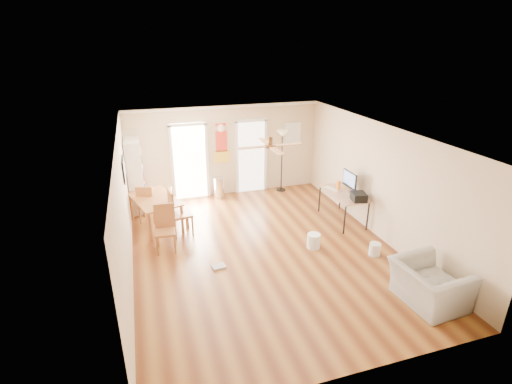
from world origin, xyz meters
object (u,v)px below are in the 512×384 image
object	(u,v)px
dining_chair_right_a	(179,208)
dining_chair_right_b	(181,212)
dining_chair_near	(165,230)
dining_table	(156,212)
printer	(359,197)
bookshelf	(135,176)
dining_chair_far	(148,203)
torchiere_lamp	(282,161)
wastebasket_a	(314,241)
computer_desk	(342,207)
armchair	(429,284)
trash_can	(219,188)
wastebasket_b	(375,249)

from	to	relation	value
dining_chair_right_a	dining_chair_right_b	world-z (taller)	dining_chair_right_b
dining_chair_near	dining_table	bearing A→B (deg)	101.00
dining_chair_right_a	printer	distance (m)	4.31
bookshelf	dining_table	size ratio (longest dim) A/B	1.29
dining_chair_far	dining_chair_right_a	bearing A→B (deg)	160.94
dining_chair_far	printer	world-z (taller)	dining_chair_far
dining_chair_far	torchiere_lamp	size ratio (longest dim) A/B	0.53
dining_table	dining_chair_far	size ratio (longest dim) A/B	1.54
bookshelf	wastebasket_a	world-z (taller)	bookshelf
torchiere_lamp	computer_desk	bearing A→B (deg)	-73.16
armchair	torchiere_lamp	bearing A→B (deg)	1.64
wastebasket_a	dining_table	bearing A→B (deg)	146.85
trash_can	torchiere_lamp	bearing A→B (deg)	0.70
trash_can	torchiere_lamp	world-z (taller)	torchiere_lamp
dining_chair_right_b	dining_chair_far	distance (m)	1.19
dining_chair_far	dining_chair_near	bearing A→B (deg)	117.53
dining_table	wastebasket_b	bearing A→B (deg)	-32.63
dining_table	printer	size ratio (longest dim) A/B	4.06
dining_chair_right_a	computer_desk	size ratio (longest dim) A/B	0.69
trash_can	dining_table	bearing A→B (deg)	-144.91
dining_chair_far	dining_chair_right_b	bearing A→B (deg)	144.53
dining_chair_near	wastebasket_a	bearing A→B (deg)	-9.86
dining_chair_right_b	armchair	bearing A→B (deg)	-143.27
computer_desk	trash_can	bearing A→B (deg)	138.13
bookshelf	dining_chair_far	bearing A→B (deg)	-93.48
printer	torchiere_lamp	bearing A→B (deg)	118.11
dining_chair_right_b	torchiere_lamp	world-z (taller)	torchiere_lamp
dining_chair_far	armchair	distance (m)	6.55
dining_chair_near	torchiere_lamp	bearing A→B (deg)	40.70
trash_can	armchair	xyz separation A→B (m)	(2.45, -5.72, 0.06)
trash_can	printer	xyz separation A→B (m)	(2.75, -2.89, 0.53)
dining_chair_right_a	dining_chair_far	bearing A→B (deg)	65.43
dining_chair_right_a	computer_desk	distance (m)	4.06
dining_chair_right_a	dining_chair_far	xyz separation A→B (m)	(-0.72, 0.53, 0.00)
dining_table	computer_desk	world-z (taller)	same
armchair	computer_desk	bearing A→B (deg)	-7.01
computer_desk	wastebasket_a	bearing A→B (deg)	-140.86
dining_table	dining_chair_right_b	size ratio (longest dim) A/B	1.33
wastebasket_a	wastebasket_b	distance (m)	1.30
printer	dining_chair_right_b	bearing A→B (deg)	178.24
bookshelf	wastebasket_a	distance (m)	4.93
bookshelf	printer	size ratio (longest dim) A/B	5.25
bookshelf	trash_can	size ratio (longest dim) A/B	3.14
torchiere_lamp	printer	world-z (taller)	torchiere_lamp
dining_table	printer	xyz separation A→B (m)	(4.60, -1.59, 0.47)
bookshelf	dining_table	bearing A→B (deg)	-90.75
dining_chair_right_b	trash_can	size ratio (longest dim) A/B	1.82
dining_chair_far	trash_can	size ratio (longest dim) A/B	1.58
armchair	dining_chair_near	bearing A→B (deg)	49.36
trash_can	computer_desk	bearing A→B (deg)	-41.87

